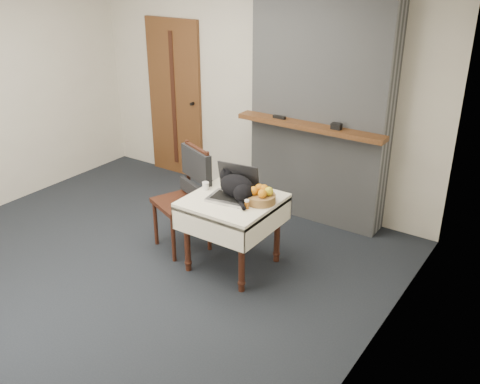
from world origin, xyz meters
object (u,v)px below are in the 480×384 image
object	(u,v)px
pill_bottle	(247,204)
cat	(237,187)
laptop	(234,189)
cream_jar	(206,186)
side_table	(233,210)
fruit_basket	(261,196)
chair	(190,184)
door	(175,99)

from	to	relation	value
pill_bottle	cat	bearing A→B (deg)	144.75
laptop	cat	bearing A→B (deg)	-13.66
pill_bottle	laptop	bearing A→B (deg)	149.18
cream_jar	pill_bottle	size ratio (longest dim) A/B	0.86
cat	cream_jar	bearing A→B (deg)	-156.99
side_table	fruit_basket	world-z (taller)	fruit_basket
laptop	cream_jar	size ratio (longest dim) A/B	6.19
chair	cream_jar	bearing A→B (deg)	5.77
side_table	pill_bottle	bearing A→B (deg)	-24.18
cat	pill_bottle	xyz separation A→B (m)	(0.19, -0.13, -0.06)
door	side_table	world-z (taller)	door
side_table	chair	xyz separation A→B (m)	(-0.58, 0.10, 0.07)
pill_bottle	chair	distance (m)	0.83
pill_bottle	chair	size ratio (longest dim) A/B	0.08
door	fruit_basket	distance (m)	2.65
laptop	cream_jar	world-z (taller)	laptop
door	cream_jar	distance (m)	2.23
fruit_basket	chair	bearing A→B (deg)	178.15
side_table	fruit_basket	bearing A→B (deg)	17.26
door	fruit_basket	world-z (taller)	door
door	laptop	xyz separation A→B (m)	(1.95, -1.48, -0.23)
side_table	cat	bearing A→B (deg)	50.41
laptop	cream_jar	bearing A→B (deg)	172.95
laptop	cat	distance (m)	0.05
pill_bottle	fruit_basket	distance (m)	0.18
door	cream_jar	bearing A→B (deg)	-42.49
door	side_table	size ratio (longest dim) A/B	2.56
cat	side_table	bearing A→B (deg)	-107.72
cream_jar	pill_bottle	xyz separation A→B (m)	(0.54, -0.13, 0.01)
side_table	cream_jar	bearing A→B (deg)	175.02
side_table	fruit_basket	xyz separation A→B (m)	(0.25, 0.08, 0.17)
door	laptop	world-z (taller)	door
laptop	cat	world-z (taller)	laptop
cat	chair	xyz separation A→B (m)	(-0.61, 0.07, -0.15)
laptop	fruit_basket	size ratio (longest dim) A/B	1.66
fruit_basket	laptop	bearing A→B (deg)	-171.51
cat	fruit_basket	size ratio (longest dim) A/B	1.73
cat	fruit_basket	world-z (taller)	cat
side_table	laptop	xyz separation A→B (m)	(-0.01, 0.04, 0.19)
side_table	chair	size ratio (longest dim) A/B	0.75
side_table	cream_jar	size ratio (longest dim) A/B	10.96
door	chair	distance (m)	2.00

